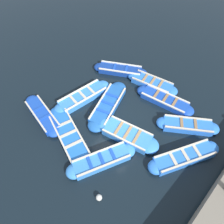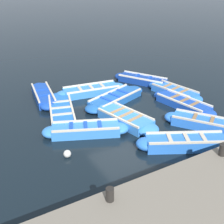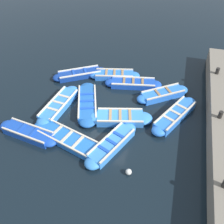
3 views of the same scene
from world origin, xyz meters
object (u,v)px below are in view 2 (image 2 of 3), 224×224
at_px(boat_mid_row, 175,92).
at_px(buoy_orange_near, 67,154).
at_px(boat_outer_left, 143,80).
at_px(bollard_north, 110,194).
at_px(boat_tucked, 186,143).
at_px(boat_alongside, 115,99).
at_px(boat_stern_in, 43,95).
at_px(boat_centre, 203,123).
at_px(boat_drifting, 61,111).
at_px(boat_broadside, 86,130).
at_px(boat_outer_right, 125,119).
at_px(boat_near_quay, 91,91).
at_px(boat_bow_out, 183,104).
at_px(bollard_mid_north, 222,150).

xyz_separation_m(boat_mid_row, buoy_orange_near, (2.30, -6.67, -0.04)).
xyz_separation_m(boat_outer_left, bollard_north, (7.94, -6.57, 1.01)).
bearing_deg(boat_tucked, boat_alongside, -177.99).
height_order(boat_outer_left, buoy_orange_near, boat_outer_left).
bearing_deg(boat_stern_in, boat_centre, 38.00).
distance_m(boat_drifting, boat_broadside, 2.12).
relative_size(boat_outer_left, boat_stern_in, 0.98).
bearing_deg(boat_outer_right, bollard_north, -36.18).
distance_m(boat_stern_in, boat_near_quay, 2.34).
bearing_deg(boat_bow_out, boat_centre, -18.52).
distance_m(boat_broadside, bollard_mid_north, 5.16).
bearing_deg(boat_broadside, bollard_mid_north, 25.34).
xyz_separation_m(boat_tucked, bollard_mid_north, (1.94, -0.51, 0.98)).
height_order(boat_centre, boat_stern_in, boat_centre).
relative_size(boat_outer_left, boat_near_quay, 0.88).
distance_m(boat_outer_right, boat_stern_in, 4.53).
height_order(boat_outer_left, boat_outer_right, boat_outer_right).
xyz_separation_m(boat_bow_out, boat_alongside, (-2.04, -2.38, -0.01)).
xyz_separation_m(boat_drifting, boat_broadside, (2.12, 0.15, 0.04)).
relative_size(boat_drifting, bollard_mid_north, 11.58).
height_order(boat_outer_left, bollard_mid_north, bollard_mid_north).
bearing_deg(boat_near_quay, boat_alongside, 21.24).
distance_m(boat_drifting, boat_centre, 5.94).
height_order(boat_tucked, buoy_orange_near, boat_tucked).
bearing_deg(boat_alongside, boat_centre, 24.74).
distance_m(boat_broadside, bollard_north, 4.93).
bearing_deg(boat_centre, bollard_mid_north, -37.76).
xyz_separation_m(boat_drifting, bollard_mid_north, (6.69, 2.32, 1.04)).
bearing_deg(boat_broadside, bollard_north, -18.71).
relative_size(boat_alongside, bollard_mid_north, 10.78).
bearing_deg(boat_drifting, boat_near_quay, 121.87).
bearing_deg(buoy_orange_near, boat_outer_right, 109.70).
distance_m(boat_outer_right, boat_broadside, 1.82).
bearing_deg(boat_alongside, bollard_north, -31.69).
xyz_separation_m(boat_mid_row, bollard_north, (5.83, -7.01, 1.01)).
bearing_deg(boat_centre, boat_alongside, -155.26).
bearing_deg(boat_outer_left, boat_broadside, -56.19).
bearing_deg(boat_bow_out, boat_drifting, -113.07).
distance_m(boat_outer_left, boat_mid_row, 2.16).
relative_size(boat_bow_out, boat_broadside, 1.02).
height_order(boat_bow_out, boat_broadside, boat_broadside).
height_order(boat_centre, boat_alongside, boat_centre).
distance_m(boat_centre, boat_mid_row, 3.30).
distance_m(boat_bow_out, bollard_mid_north, 5.40).
distance_m(boat_bow_out, boat_near_quay, 4.53).
xyz_separation_m(boat_outer_right, boat_broadside, (0.03, -1.82, 0.01)).
distance_m(boat_drifting, boat_mid_row, 5.68).
bearing_deg(bollard_north, boat_tucked, 114.63).
relative_size(boat_broadside, buoy_orange_near, 12.68).
xyz_separation_m(boat_tucked, boat_near_quay, (-6.07, -0.71, -0.02)).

